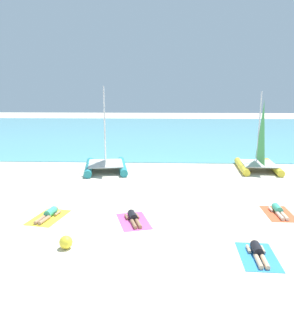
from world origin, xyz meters
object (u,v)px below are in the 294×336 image
object	(u,v)px
sailboat_teal	(106,159)
towel_center_left	(134,221)
sailboat_yellow	(258,159)
sunbather_center_right	(258,252)
sunbather_leftmost	(49,214)
towel_center_right	(258,256)
towel_rightmost	(278,214)
sunbather_center_left	(133,218)
beach_ball	(66,242)
sunbather_rightmost	(278,210)
towel_leftmost	(48,217)

from	to	relation	value
sailboat_teal	towel_center_left	xyz separation A→B (m)	(2.49, -8.51, -0.78)
sailboat_yellow	towel_center_left	distance (m)	11.66
sailboat_teal	sunbather_center_right	world-z (taller)	sailboat_teal
sunbather_leftmost	towel_center_right	world-z (taller)	sunbather_leftmost
sunbather_leftmost	towel_center_left	world-z (taller)	sunbather_leftmost
towel_rightmost	sailboat_teal	bearing A→B (deg)	138.68
sunbather_center_left	beach_ball	xyz separation A→B (m)	(-1.97, -2.48, 0.08)
sailboat_yellow	sunbather_center_left	world-z (taller)	sailboat_yellow
towel_center_right	sunbather_rightmost	size ratio (longest dim) A/B	1.22
sunbather_leftmost	towel_center_right	distance (m)	8.11
sunbather_center_left	beach_ball	bearing A→B (deg)	-144.67
towel_rightmost	sunbather_rightmost	size ratio (longest dim) A/B	1.22
sunbather_leftmost	towel_rightmost	world-z (taller)	sunbather_leftmost
sailboat_teal	towel_center_left	bearing A→B (deg)	-83.30
sailboat_yellow	sunbather_center_left	bearing A→B (deg)	-124.88
sunbather_rightmost	sailboat_teal	bearing A→B (deg)	139.97
sailboat_yellow	towel_center_left	size ratio (longest dim) A/B	2.62
sunbather_center_right	sailboat_teal	bearing A→B (deg)	123.30
towel_center_left	towel_rightmost	world-z (taller)	same
sailboat_yellow	sailboat_teal	xyz separation A→B (m)	(-9.78, -0.56, 0.05)
sunbather_leftmost	towel_center_right	size ratio (longest dim) A/B	0.82
sailboat_teal	towel_center_right	distance (m)	13.02
sunbather_leftmost	beach_ball	distance (m)	3.11
sunbather_center_left	sunbather_center_right	distance (m)	4.90
sailboat_yellow	towel_rightmost	world-z (taller)	sailboat_yellow
towel_center_left	beach_ball	world-z (taller)	beach_ball
sailboat_teal	towel_center_right	world-z (taller)	sailboat_teal
sunbather_center_right	beach_ball	world-z (taller)	beach_ball
sunbather_center_left	sailboat_teal	bearing A→B (deg)	90.12
sunbather_leftmost	sunbather_rightmost	distance (m)	9.45
towel_leftmost	towel_center_left	distance (m)	3.48
sunbather_leftmost	towel_rightmost	size ratio (longest dim) A/B	0.82
towel_center_left	towel_leftmost	bearing A→B (deg)	175.77
sailboat_teal	sunbather_rightmost	size ratio (longest dim) A/B	3.39
sunbather_rightmost	towel_leftmost	bearing A→B (deg)	-173.52
sunbather_center_left	sunbather_rightmost	size ratio (longest dim) A/B	0.99
towel_center_left	sunbather_rightmost	size ratio (longest dim) A/B	1.22
towel_center_left	sunbather_center_right	world-z (taller)	sunbather_center_right
towel_leftmost	towel_center_left	xyz separation A→B (m)	(3.47, -0.26, 0.00)
towel_leftmost	towel_rightmost	xyz separation A→B (m)	(9.43, 0.83, 0.00)
towel_center_left	towel_center_right	xyz separation A→B (m)	(4.07, -2.71, 0.00)
sailboat_yellow	sunbather_center_left	size ratio (longest dim) A/B	3.21
sunbather_center_left	sunbather_rightmost	bearing A→B (deg)	-5.82
sunbather_center_left	sunbather_rightmost	xyz separation A→B (m)	(5.98, 1.09, 0.00)
sunbather_leftmost	sunbather_center_right	distance (m)	8.09
sailboat_teal	towel_leftmost	size ratio (longest dim) A/B	2.79
towel_center_right	beach_ball	distance (m)	6.07
towel_leftmost	sailboat_yellow	bearing A→B (deg)	39.32
sunbather_rightmost	sunbather_center_left	bearing A→B (deg)	-168.62
towel_leftmost	sunbather_rightmost	xyz separation A→B (m)	(9.43, 0.90, 0.13)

